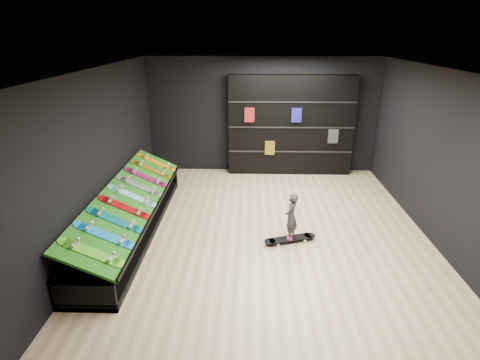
{
  "coord_description": "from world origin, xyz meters",
  "views": [
    {
      "loc": [
        -0.33,
        -6.26,
        3.58
      ],
      "look_at": [
        -0.5,
        0.2,
        1.0
      ],
      "focal_mm": 28.0,
      "sensor_mm": 36.0,
      "label": 1
    }
  ],
  "objects_px": {
    "back_shelving": "(291,126)",
    "floor_skateboard": "(290,240)",
    "child": "(291,225)",
    "display_rack": "(132,219)"
  },
  "relations": [
    {
      "from": "back_shelving",
      "to": "floor_skateboard",
      "type": "relative_size",
      "value": 3.29
    },
    {
      "from": "display_rack",
      "to": "child",
      "type": "relative_size",
      "value": 8.59
    },
    {
      "from": "display_rack",
      "to": "child",
      "type": "bearing_deg",
      "value": -6.33
    },
    {
      "from": "floor_skateboard",
      "to": "child",
      "type": "bearing_deg",
      "value": 162.77
    },
    {
      "from": "back_shelving",
      "to": "child",
      "type": "height_order",
      "value": "back_shelving"
    },
    {
      "from": "back_shelving",
      "to": "floor_skateboard",
      "type": "distance_m",
      "value": 3.87
    },
    {
      "from": "floor_skateboard",
      "to": "child",
      "type": "height_order",
      "value": "child"
    },
    {
      "from": "floor_skateboard",
      "to": "child",
      "type": "distance_m",
      "value": 0.31
    },
    {
      "from": "back_shelving",
      "to": "floor_skateboard",
      "type": "xyz_separation_m",
      "value": [
        -0.31,
        -3.65,
        -1.24
      ]
    },
    {
      "from": "back_shelving",
      "to": "child",
      "type": "relative_size",
      "value": 6.15
    }
  ]
}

